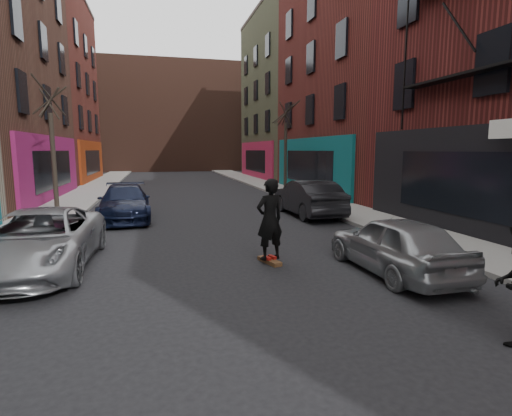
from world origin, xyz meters
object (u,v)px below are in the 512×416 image
parked_left_end (125,202)px  tree_right_far (286,138)px  tree_left_far (52,135)px  parked_left_far (39,240)px  skateboarder (270,219)px  parked_right_far (395,244)px  parked_right_end (308,198)px  skateboard (270,261)px

parked_left_end → tree_right_far: bearing=39.0°
tree_left_far → parked_left_far: 9.44m
tree_left_far → skateboarder: (6.89, -9.66, -2.29)m
tree_left_far → parked_right_far: tree_left_far is taller
parked_right_far → parked_right_end: bearing=-98.3°
tree_right_far → parked_right_end: (-1.99, -9.18, -2.78)m
parked_left_end → parked_right_end: size_ratio=1.03×
tree_right_far → parked_left_far: 18.62m
parked_left_far → parked_right_end: (8.81, 5.72, 0.06)m
tree_right_far → skateboard: (-5.51, -15.66, -3.48)m
parked_left_end → parked_right_end: bearing=-9.1°
parked_left_far → parked_right_far: (7.80, -2.20, -0.03)m
skateboard → parked_right_far: bearing=-46.8°
parked_right_end → skateboard: (-3.52, -6.47, -0.70)m
tree_right_far → parked_left_end: (-9.40, -8.33, -2.84)m
skateboard → parked_right_end: bearing=44.7°
tree_left_far → parked_left_far: bearing=-79.8°
skateboard → parked_left_end: bearing=101.2°
parked_left_far → tree_right_far: bearing=55.6°
parked_left_far → parked_right_end: 10.51m
parked_left_far → parked_left_end: parked_left_far is taller
tree_left_far → parked_left_end: size_ratio=1.38×
skateboarder → parked_right_end: bearing=-135.3°
tree_right_far → skateboarder: bearing=-109.4°
parked_left_far → parked_left_end: (1.40, 6.57, -0.01)m
parked_right_end → skateboard: 7.40m
parked_left_end → skateboarder: size_ratio=2.39×
tree_right_far → tree_left_far: bearing=-154.2°
parked_left_far → parked_left_end: bearing=79.5°
parked_left_far → tree_left_far: bearing=101.7°
parked_right_far → tree_right_far: bearing=-101.0°
parked_left_far → parked_right_far: 8.10m
tree_right_far → skateboard: tree_right_far is taller
tree_left_far → parked_right_end: (10.41, -3.18, -2.63)m
skateboard → tree_right_far: bearing=53.8°
parked_left_far → skateboard: 5.39m
parked_right_far → skateboarder: (-2.51, 1.45, 0.43)m
parked_right_far → parked_right_end: 7.98m
tree_right_far → parked_left_end: bearing=-138.4°
parked_left_end → skateboard: (3.89, -7.33, -0.64)m
tree_right_far → skateboard: size_ratio=8.50×
parked_left_end → parked_right_far: 10.86m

